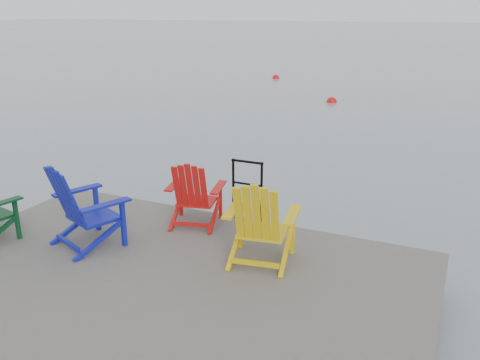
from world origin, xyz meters
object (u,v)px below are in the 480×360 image
at_px(chair_yellow, 260,221).
at_px(buoy_b, 276,78).
at_px(handrail, 247,185).
at_px(buoy_a, 332,102).
at_px(chair_blue, 83,205).
at_px(chair_red, 194,193).

relative_size(chair_yellow, buoy_b, 2.70).
bearing_deg(handrail, buoy_a, 99.54).
height_order(chair_blue, chair_red, chair_blue).
bearing_deg(chair_red, chair_blue, -142.83).
distance_m(handrail, chair_yellow, 1.33).
distance_m(handrail, buoy_a, 13.63).
bearing_deg(chair_red, chair_yellow, -41.52).
bearing_deg(buoy_a, handrail, -80.46).
relative_size(chair_blue, chair_red, 1.15).
bearing_deg(chair_blue, handrail, 68.74).
bearing_deg(buoy_a, chair_red, -83.21).
bearing_deg(chair_yellow, chair_blue, -177.00).
bearing_deg(chair_blue, buoy_b, 126.43).
xyz_separation_m(chair_blue, buoy_b, (-5.40, 21.26, -1.05)).
bearing_deg(handrail, buoy_b, 109.52).
distance_m(chair_yellow, buoy_a, 14.88).
xyz_separation_m(chair_red, chair_yellow, (1.27, -0.67, 0.05)).
xyz_separation_m(buoy_a, buoy_b, (-4.70, 6.21, 0.00)).
relative_size(handrail, chair_blue, 0.82).
height_order(chair_yellow, buoy_a, chair_yellow).
bearing_deg(buoy_a, chair_blue, -87.35).
distance_m(chair_blue, chair_red, 1.51).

